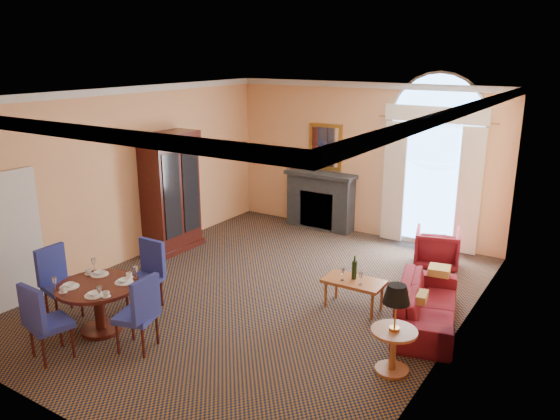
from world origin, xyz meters
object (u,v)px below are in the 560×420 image
Objects in this scene: armoire at (170,194)px; armchair at (437,248)px; side_table at (395,319)px; dining_table at (98,297)px; sofa at (427,305)px; coffee_table at (354,282)px.

armoire is 2.96× the size of armchair.
dining_table is at bearing -161.58° from side_table.
side_table is (3.82, 1.27, 0.19)m from dining_table.
dining_table is 1.44× the size of armchair.
armchair is 0.69× the size of side_table.
sofa is (3.77, 2.70, -0.23)m from dining_table.
dining_table reaches higher than sofa.
sofa is 2.60× the size of armchair.
armchair is 3.72m from side_table.
sofa is at bearing 88.22° from armchair.
sofa is at bearing 92.00° from side_table.
armoire is at bearing 161.77° from side_table.
armoire is at bearing 6.21° from armchair.
armoire is 1.14× the size of sofa.
armoire is 3.43m from dining_table.
armchair is at bearing 56.82° from dining_table.
armchair is at bearing 75.35° from coffee_table.
sofa is (5.27, -0.32, -0.82)m from armoire.
coffee_table is 1.77m from side_table.
sofa is 1.80× the size of side_table.
armoire reaches higher than sofa.
coffee_table is 0.82× the size of side_table.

